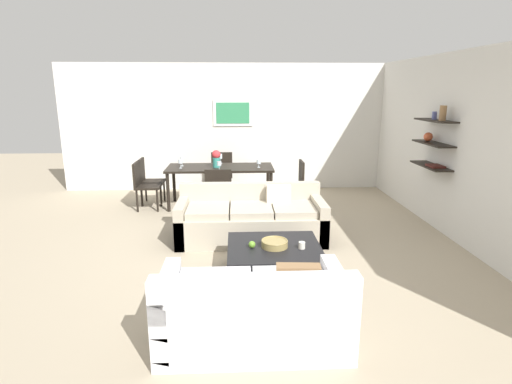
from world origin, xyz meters
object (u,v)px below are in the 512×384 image
at_px(loveseat_white, 254,311).
at_px(wine_glass_right_near, 259,162).
at_px(dining_table, 220,170).
at_px(dining_chair_left_far, 148,178).
at_px(decorative_bowl, 275,243).
at_px(dining_chair_right_near, 295,181).
at_px(dining_chair_head, 222,171).
at_px(apple_on_coffee_table, 252,244).
at_px(wine_glass_left_near, 180,162).
at_px(wine_glass_head, 221,157).
at_px(dining_chair_left_near, 143,183).
at_px(dining_chair_foot, 219,190).
at_px(wine_glass_left_far, 182,160).
at_px(sofa_beige, 251,220).
at_px(coffee_table, 274,261).
at_px(wine_glass_foot, 219,164).
at_px(centerpiece_vase, 216,158).
at_px(candle_jar, 302,245).

distance_m(loveseat_white, wine_glass_right_near, 4.31).
height_order(dining_table, dining_chair_left_far, dining_chair_left_far).
height_order(decorative_bowl, dining_chair_right_near, dining_chair_right_near).
bearing_deg(dining_chair_head, apple_on_coffee_table, -83.19).
xyz_separation_m(dining_chair_left_far, wine_glass_left_near, (0.68, -0.30, 0.37)).
bearing_deg(wine_glass_head, wine_glass_left_near, -146.74).
bearing_deg(dining_chair_left_near, decorative_bowl, -53.94).
bearing_deg(dining_chair_left_far, dining_chair_foot, -36.30).
relative_size(dining_chair_left_far, wine_glass_left_far, 5.06).
bearing_deg(decorative_bowl, dining_chair_foot, 107.86).
height_order(decorative_bowl, dining_chair_left_near, dining_chair_left_near).
height_order(sofa_beige, dining_chair_right_near, dining_chair_right_near).
height_order(sofa_beige, decorative_bowl, sofa_beige).
distance_m(decorative_bowl, dining_table, 3.22).
bearing_deg(sofa_beige, loveseat_white, -91.65).
bearing_deg(dining_chair_foot, coffee_table, -71.99).
distance_m(dining_chair_head, wine_glass_head, 0.60).
xyz_separation_m(apple_on_coffee_table, dining_chair_left_far, (-1.87, 3.33, 0.08)).
height_order(loveseat_white, wine_glass_foot, wine_glass_foot).
height_order(wine_glass_head, wine_glass_left_far, wine_glass_head).
distance_m(loveseat_white, wine_glass_head, 4.79).
bearing_deg(dining_chair_head, wine_glass_head, -90.00).
bearing_deg(dining_table, dining_chair_head, 90.00).
xyz_separation_m(wine_glass_left_far, centerpiece_vase, (0.66, -0.15, 0.05)).
height_order(apple_on_coffee_table, dining_chair_foot, dining_chair_foot).
xyz_separation_m(loveseat_white, dining_table, (-0.44, 4.37, 0.39)).
xyz_separation_m(wine_glass_head, wine_glass_right_near, (0.72, -0.47, -0.02)).
height_order(loveseat_white, wine_glass_right_near, wine_glass_right_near).
relative_size(dining_chair_left_near, dining_chair_left_far, 1.00).
xyz_separation_m(sofa_beige, dining_chair_foot, (-0.52, 1.00, 0.21)).
height_order(wine_glass_left_near, wine_glass_left_far, wine_glass_left_far).
xyz_separation_m(sofa_beige, wine_glass_left_far, (-1.24, 1.94, 0.58)).
bearing_deg(candle_jar, sofa_beige, 111.35).
height_order(candle_jar, wine_glass_foot, wine_glass_foot).
height_order(decorative_bowl, candle_jar, decorative_bowl).
xyz_separation_m(dining_chair_left_near, wine_glass_right_near, (2.12, 0.09, 0.35)).
bearing_deg(centerpiece_vase, dining_chair_foot, -85.36).
distance_m(sofa_beige, coffee_table, 1.29).
xyz_separation_m(decorative_bowl, apple_on_coffee_table, (-0.26, -0.01, -0.01)).
xyz_separation_m(candle_jar, dining_chair_right_near, (0.35, 3.00, 0.09)).
height_order(wine_glass_right_near, wine_glass_left_far, wine_glass_left_far).
bearing_deg(candle_jar, wine_glass_left_far, 118.21).
relative_size(coffee_table, decorative_bowl, 3.48).
relative_size(dining_chair_left_near, dining_chair_right_near, 1.00).
bearing_deg(dining_chair_right_near, candle_jar, -96.65).
height_order(dining_table, centerpiece_vase, centerpiece_vase).
bearing_deg(dining_chair_right_near, sofa_beige, -118.21).
bearing_deg(centerpiece_vase, dining_chair_head, 85.82).
relative_size(dining_chair_foot, wine_glass_head, 4.71).
relative_size(dining_chair_left_near, wine_glass_head, 4.71).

